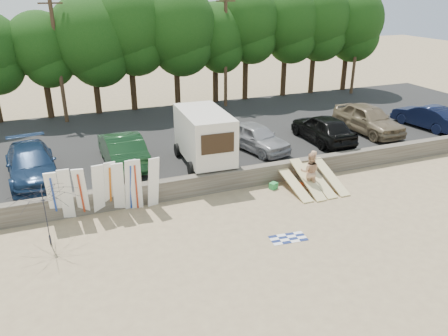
{
  "coord_description": "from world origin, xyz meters",
  "views": [
    {
      "loc": [
        -10.54,
        -15.54,
        9.49
      ],
      "look_at": [
        -3.25,
        3.0,
        1.17
      ],
      "focal_mm": 35.0,
      "sensor_mm": 36.0,
      "label": 1
    }
  ],
  "objects_px": {
    "car_0": "(32,164)",
    "car_4": "(368,119)",
    "cooler": "(273,186)",
    "car_5": "(426,116)",
    "beachgoer_b": "(310,172)",
    "beachgoer_a": "(312,167)",
    "car_3": "(323,128)",
    "box_trailer": "(204,135)",
    "car_2": "(256,137)",
    "beach_umbrella": "(47,216)",
    "car_1": "(122,149)"
  },
  "relations": [
    {
      "from": "car_2",
      "to": "car_4",
      "type": "distance_m",
      "value": 8.13
    },
    {
      "from": "car_3",
      "to": "car_4",
      "type": "distance_m",
      "value": 3.76
    },
    {
      "from": "beachgoer_b",
      "to": "car_0",
      "type": "bearing_deg",
      "value": 6.7
    },
    {
      "from": "car_4",
      "to": "car_5",
      "type": "distance_m",
      "value": 4.39
    },
    {
      "from": "car_2",
      "to": "beachgoer_b",
      "type": "relative_size",
      "value": 2.31
    },
    {
      "from": "car_0",
      "to": "car_5",
      "type": "height_order",
      "value": "car_0"
    },
    {
      "from": "car_5",
      "to": "cooler",
      "type": "bearing_deg",
      "value": 6.47
    },
    {
      "from": "car_4",
      "to": "car_0",
      "type": "bearing_deg",
      "value": 178.35
    },
    {
      "from": "car_5",
      "to": "car_3",
      "type": "bearing_deg",
      "value": -9.06
    },
    {
      "from": "box_trailer",
      "to": "beachgoer_b",
      "type": "bearing_deg",
      "value": -39.17
    },
    {
      "from": "car_0",
      "to": "car_4",
      "type": "height_order",
      "value": "car_4"
    },
    {
      "from": "box_trailer",
      "to": "car_3",
      "type": "relative_size",
      "value": 0.91
    },
    {
      "from": "car_3",
      "to": "cooler",
      "type": "bearing_deg",
      "value": 35.58
    },
    {
      "from": "car_5",
      "to": "car_0",
      "type": "bearing_deg",
      "value": -9.69
    },
    {
      "from": "car_5",
      "to": "beachgoer_a",
      "type": "xyz_separation_m",
      "value": [
        -11.1,
        -3.64,
        -0.57
      ]
    },
    {
      "from": "car_3",
      "to": "beachgoer_b",
      "type": "height_order",
      "value": "car_3"
    },
    {
      "from": "car_1",
      "to": "beachgoer_b",
      "type": "distance_m",
      "value": 9.8
    },
    {
      "from": "beachgoer_b",
      "to": "beachgoer_a",
      "type": "bearing_deg",
      "value": -102.14
    },
    {
      "from": "car_5",
      "to": "beach_umbrella",
      "type": "height_order",
      "value": "beach_umbrella"
    },
    {
      "from": "beachgoer_a",
      "to": "car_0",
      "type": "bearing_deg",
      "value": -32.94
    },
    {
      "from": "box_trailer",
      "to": "cooler",
      "type": "bearing_deg",
      "value": -46.43
    },
    {
      "from": "car_1",
      "to": "box_trailer",
      "type": "bearing_deg",
      "value": 159.86
    },
    {
      "from": "cooler",
      "to": "car_2",
      "type": "bearing_deg",
      "value": 55.62
    },
    {
      "from": "car_0",
      "to": "cooler",
      "type": "relative_size",
      "value": 14.45
    },
    {
      "from": "car_3",
      "to": "beachgoer_a",
      "type": "xyz_separation_m",
      "value": [
        -3.02,
        -3.7,
        -0.66
      ]
    },
    {
      "from": "car_4",
      "to": "car_1",
      "type": "bearing_deg",
      "value": 177.26
    },
    {
      "from": "car_5",
      "to": "beachgoer_b",
      "type": "relative_size",
      "value": 2.35
    },
    {
      "from": "car_4",
      "to": "car_5",
      "type": "xyz_separation_m",
      "value": [
        4.35,
        -0.53,
        -0.15
      ]
    },
    {
      "from": "car_1",
      "to": "car_4",
      "type": "bearing_deg",
      "value": 177.41
    },
    {
      "from": "beachgoer_b",
      "to": "box_trailer",
      "type": "bearing_deg",
      "value": -14.14
    },
    {
      "from": "cooler",
      "to": "beachgoer_b",
      "type": "bearing_deg",
      "value": -47.2
    },
    {
      "from": "car_5",
      "to": "cooler",
      "type": "distance_m",
      "value": 13.81
    },
    {
      "from": "car_4",
      "to": "car_3",
      "type": "bearing_deg",
      "value": -174.59
    },
    {
      "from": "car_0",
      "to": "beach_umbrella",
      "type": "xyz_separation_m",
      "value": [
        0.58,
        -5.35,
        -0.24
      ]
    },
    {
      "from": "car_4",
      "to": "beachgoer_b",
      "type": "relative_size",
      "value": 2.72
    },
    {
      "from": "car_4",
      "to": "cooler",
      "type": "relative_size",
      "value": 13.99
    },
    {
      "from": "beachgoer_a",
      "to": "beach_umbrella",
      "type": "height_order",
      "value": "beach_umbrella"
    },
    {
      "from": "beachgoer_a",
      "to": "car_3",
      "type": "bearing_deg",
      "value": -145.23
    },
    {
      "from": "beachgoer_a",
      "to": "cooler",
      "type": "bearing_deg",
      "value": -17.28
    },
    {
      "from": "car_2",
      "to": "beachgoer_a",
      "type": "bearing_deg",
      "value": -85.95
    },
    {
      "from": "car_3",
      "to": "beachgoer_a",
      "type": "relative_size",
      "value": 2.8
    },
    {
      "from": "beachgoer_b",
      "to": "cooler",
      "type": "height_order",
      "value": "beachgoer_b"
    },
    {
      "from": "box_trailer",
      "to": "car_0",
      "type": "height_order",
      "value": "box_trailer"
    },
    {
      "from": "car_4",
      "to": "beachgoer_a",
      "type": "distance_m",
      "value": 7.97
    },
    {
      "from": "car_3",
      "to": "beachgoer_a",
      "type": "height_order",
      "value": "car_3"
    },
    {
      "from": "car_2",
      "to": "box_trailer",
      "type": "bearing_deg",
      "value": 177.87
    },
    {
      "from": "car_3",
      "to": "beachgoer_b",
      "type": "distance_m",
      "value": 5.69
    },
    {
      "from": "car_5",
      "to": "beachgoer_b",
      "type": "height_order",
      "value": "car_5"
    },
    {
      "from": "car_2",
      "to": "beach_umbrella",
      "type": "bearing_deg",
      "value": -171.34
    },
    {
      "from": "box_trailer",
      "to": "beach_umbrella",
      "type": "relative_size",
      "value": 1.63
    }
  ]
}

